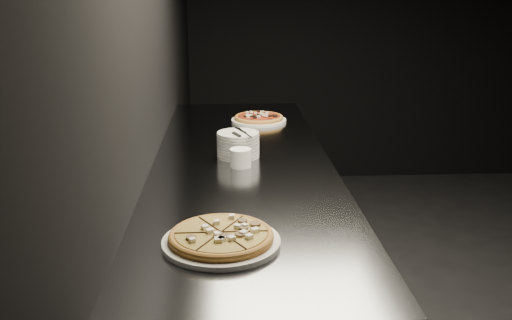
{
  "coord_description": "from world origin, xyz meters",
  "views": [
    {
      "loc": [
        -2.19,
        -2.29,
        1.62
      ],
      "look_at": [
        -2.08,
        -0.15,
        0.97
      ],
      "focal_mm": 40.0,
      "sensor_mm": 36.0,
      "label": 1
    }
  ],
  "objects_px": {
    "plate_stack": "(238,144)",
    "ramekin": "(241,157)",
    "counter": "(243,259)",
    "pizza_tomato": "(259,118)",
    "cutlery": "(240,133)",
    "pizza_mushroom": "(221,238)"
  },
  "relations": [
    {
      "from": "counter",
      "to": "cutlery",
      "type": "bearing_deg",
      "value": 100.39
    },
    {
      "from": "ramekin",
      "to": "counter",
      "type": "bearing_deg",
      "value": 83.99
    },
    {
      "from": "pizza_mushroom",
      "to": "pizza_tomato",
      "type": "height_order",
      "value": "pizza_mushroom"
    },
    {
      "from": "cutlery",
      "to": "counter",
      "type": "bearing_deg",
      "value": -101.69
    },
    {
      "from": "plate_stack",
      "to": "ramekin",
      "type": "distance_m",
      "value": 0.15
    },
    {
      "from": "counter",
      "to": "plate_stack",
      "type": "xyz_separation_m",
      "value": [
        -0.02,
        0.06,
        0.51
      ]
    },
    {
      "from": "plate_stack",
      "to": "ramekin",
      "type": "relative_size",
      "value": 2.08
    },
    {
      "from": "pizza_tomato",
      "to": "ramekin",
      "type": "relative_size",
      "value": 3.47
    },
    {
      "from": "plate_stack",
      "to": "cutlery",
      "type": "xyz_separation_m",
      "value": [
        0.01,
        -0.01,
        0.06
      ]
    },
    {
      "from": "pizza_mushroom",
      "to": "plate_stack",
      "type": "relative_size",
      "value": 1.88
    },
    {
      "from": "plate_stack",
      "to": "ramekin",
      "type": "bearing_deg",
      "value": -87.53
    },
    {
      "from": "cutlery",
      "to": "pizza_mushroom",
      "type": "bearing_deg",
      "value": -117.02
    },
    {
      "from": "ramekin",
      "to": "cutlery",
      "type": "bearing_deg",
      "value": 89.7
    },
    {
      "from": "pizza_mushroom",
      "to": "plate_stack",
      "type": "height_order",
      "value": "plate_stack"
    },
    {
      "from": "counter",
      "to": "plate_stack",
      "type": "relative_size",
      "value": 13.71
    },
    {
      "from": "cutlery",
      "to": "plate_stack",
      "type": "bearing_deg",
      "value": 95.54
    },
    {
      "from": "pizza_tomato",
      "to": "plate_stack",
      "type": "bearing_deg",
      "value": -100.94
    },
    {
      "from": "counter",
      "to": "pizza_tomato",
      "type": "relative_size",
      "value": 8.24
    },
    {
      "from": "pizza_tomato",
      "to": "ramekin",
      "type": "xyz_separation_m",
      "value": [
        -0.12,
        -0.8,
        0.02
      ]
    },
    {
      "from": "counter",
      "to": "cutlery",
      "type": "height_order",
      "value": "cutlery"
    },
    {
      "from": "pizza_mushroom",
      "to": "pizza_tomato",
      "type": "relative_size",
      "value": 1.13
    },
    {
      "from": "pizza_tomato",
      "to": "cutlery",
      "type": "height_order",
      "value": "cutlery"
    }
  ]
}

